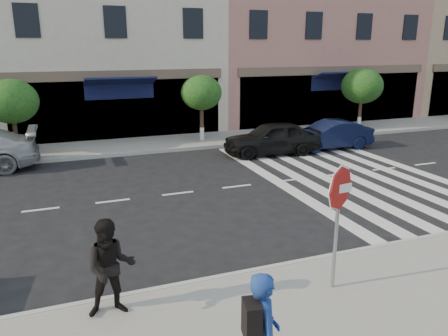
% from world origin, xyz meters
% --- Properties ---
extents(ground, '(120.00, 120.00, 0.00)m').
position_xyz_m(ground, '(0.00, 0.00, 0.00)').
color(ground, black).
rests_on(ground, ground).
extents(sidewalk_far, '(60.00, 3.00, 0.15)m').
position_xyz_m(sidewalk_far, '(0.00, 11.00, 0.07)').
color(sidewalk_far, gray).
rests_on(sidewalk_far, ground).
extents(building_centre, '(11.00, 9.00, 11.00)m').
position_xyz_m(building_centre, '(-0.50, 17.00, 5.50)').
color(building_centre, beige).
rests_on(building_centre, ground).
extents(building_east_mid, '(13.00, 9.00, 13.00)m').
position_xyz_m(building_east_mid, '(11.50, 17.00, 6.50)').
color(building_east_mid, tan).
rests_on(building_east_mid, ground).
extents(building_east_far, '(12.00, 9.00, 12.00)m').
position_xyz_m(building_east_far, '(24.00, 17.00, 6.00)').
color(building_east_far, tan).
rests_on(building_east_far, ground).
extents(street_tree_wb, '(2.10, 2.10, 3.06)m').
position_xyz_m(street_tree_wb, '(-5.00, 10.80, 2.31)').
color(street_tree_wb, '#473323').
rests_on(street_tree_wb, sidewalk_far).
extents(street_tree_c, '(1.90, 1.90, 3.04)m').
position_xyz_m(street_tree_c, '(3.00, 10.80, 2.36)').
color(street_tree_c, '#473323').
rests_on(street_tree_c, sidewalk_far).
extents(street_tree_ea, '(2.20, 2.20, 3.19)m').
position_xyz_m(street_tree_ea, '(12.00, 10.80, 2.39)').
color(street_tree_ea, '#473323').
rests_on(street_tree_ea, sidewalk_far).
extents(stop_sign, '(0.83, 0.13, 2.36)m').
position_xyz_m(stop_sign, '(1.20, -2.62, 1.87)').
color(stop_sign, gray).
rests_on(stop_sign, sidewalk_near).
extents(photographer, '(0.52, 0.69, 1.72)m').
position_xyz_m(photographer, '(-1.14, -4.47, 1.01)').
color(photographer, navy).
rests_on(photographer, sidewalk_near).
extents(walker, '(0.86, 0.69, 1.67)m').
position_xyz_m(walker, '(-2.70, -2.00, 0.99)').
color(walker, black).
rests_on(walker, sidewalk_near).
extents(car_far_mid, '(4.23, 2.00, 1.40)m').
position_xyz_m(car_far_mid, '(5.08, 7.60, 0.70)').
color(car_far_mid, black).
rests_on(car_far_mid, ground).
extents(car_far_right, '(3.87, 1.40, 1.27)m').
position_xyz_m(car_far_right, '(7.96, 7.60, 0.63)').
color(car_far_right, black).
rests_on(car_far_right, ground).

